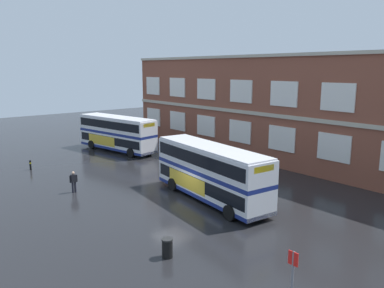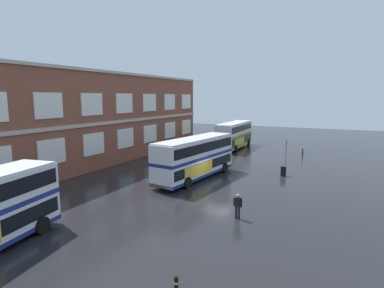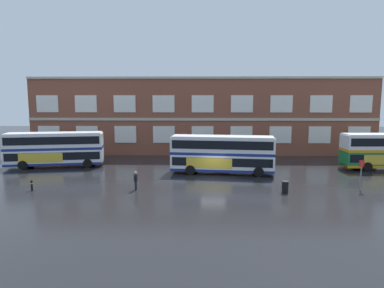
{
  "view_description": "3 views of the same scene",
  "coord_description": "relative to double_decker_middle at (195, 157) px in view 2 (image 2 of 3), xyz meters",
  "views": [
    {
      "loc": [
        20.63,
        -15.49,
        9.59
      ],
      "look_at": [
        -2.04,
        3.59,
        3.64
      ],
      "focal_mm": 35.29,
      "sensor_mm": 36.0,
      "label": 1
    },
    {
      "loc": [
        -26.34,
        -10.52,
        8.05
      ],
      "look_at": [
        1.07,
        3.12,
        3.44
      ],
      "focal_mm": 29.45,
      "sensor_mm": 36.0,
      "label": 2
    },
    {
      "loc": [
        -1.38,
        -34.58,
        8.34
      ],
      "look_at": [
        -2.22,
        3.44,
        3.1
      ],
      "focal_mm": 32.76,
      "sensor_mm": 36.0,
      "label": 3
    }
  ],
  "objects": [
    {
      "name": "ground_plane",
      "position": [
        -1.07,
        -0.75,
        -2.15
      ],
      "size": [
        120.0,
        120.0,
        0.0
      ],
      "primitive_type": "plane",
      "color": "black"
    },
    {
      "name": "brick_terminal_building",
      "position": [
        -2.05,
        15.23,
        3.19
      ],
      "size": [
        48.65,
        8.19,
        10.97
      ],
      "color": "brown",
      "rests_on": "ground"
    },
    {
      "name": "double_decker_middle",
      "position": [
        0.0,
        0.0,
        0.0
      ],
      "size": [
        11.22,
        3.84,
        4.07
      ],
      "color": "silver",
      "rests_on": "ground"
    },
    {
      "name": "double_decker_far",
      "position": [
        19.49,
        2.62,
        0.0
      ],
      "size": [
        11.05,
        3.05,
        4.07
      ],
      "color": "#197038",
      "rests_on": "ground"
    },
    {
      "name": "waiting_passenger",
      "position": [
        -8.12,
        -7.07,
        -1.22
      ],
      "size": [
        0.27,
        0.64,
        1.7
      ],
      "color": "black",
      "rests_on": "ground"
    },
    {
      "name": "bus_stand_flag",
      "position": [
        11.87,
        -6.66,
        -0.51
      ],
      "size": [
        0.44,
        0.1,
        2.7
      ],
      "color": "slate",
      "rests_on": "ground"
    },
    {
      "name": "station_litter_bin",
      "position": [
        4.98,
        -7.64,
        -1.63
      ],
      "size": [
        0.6,
        0.6,
        1.03
      ],
      "color": "black",
      "rests_on": "ground"
    },
    {
      "name": "safety_bollard_west",
      "position": [
        17.59,
        -7.93,
        -1.66
      ],
      "size": [
        0.19,
        0.19,
        0.95
      ],
      "color": "black",
      "rests_on": "ground"
    },
    {
      "name": "safety_bollard_east",
      "position": [
        -17.28,
        -7.53,
        -1.66
      ],
      "size": [
        0.19,
        0.19,
        0.95
      ],
      "color": "black",
      "rests_on": "ground"
    }
  ]
}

